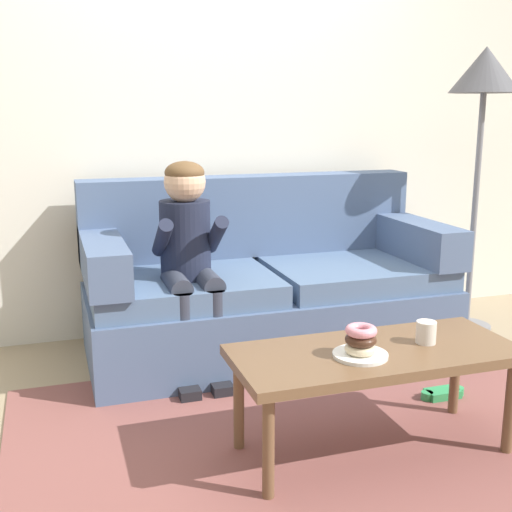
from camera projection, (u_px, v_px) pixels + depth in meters
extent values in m
plane|color=#9E896B|center=(296.00, 417.00, 2.89)|extent=(10.00, 10.00, 0.00)
cube|color=silver|center=(214.00, 101.00, 3.88)|extent=(8.00, 0.10, 2.80)
cube|color=brown|center=(318.00, 442.00, 2.66)|extent=(2.49, 1.83, 0.01)
cube|color=slate|center=(269.00, 320.00, 3.64)|extent=(1.99, 0.90, 0.38)
cube|color=slate|center=(182.00, 287.00, 3.38)|extent=(0.96, 0.74, 0.12)
cube|color=slate|center=(354.00, 272.00, 3.68)|extent=(0.96, 0.74, 0.12)
cube|color=slate|center=(250.00, 215.00, 3.84)|extent=(1.99, 0.20, 0.47)
cube|color=slate|center=(103.00, 259.00, 3.27)|extent=(0.20, 0.90, 0.22)
cube|color=slate|center=(412.00, 238.00, 3.81)|extent=(0.20, 0.90, 0.22)
cube|color=brown|center=(376.00, 354.00, 2.51)|extent=(1.13, 0.48, 0.04)
cylinder|color=brown|center=(268.00, 448.00, 2.24)|extent=(0.04, 0.04, 0.40)
cylinder|color=brown|center=(510.00, 408.00, 2.54)|extent=(0.04, 0.04, 0.40)
cylinder|color=brown|center=(239.00, 404.00, 2.57)|extent=(0.04, 0.04, 0.40)
cylinder|color=brown|center=(455.00, 373.00, 2.88)|extent=(0.04, 0.04, 0.40)
cylinder|color=#1E2338|center=(185.00, 239.00, 3.30)|extent=(0.26, 0.26, 0.40)
sphere|color=#DBAD89|center=(185.00, 182.00, 3.22)|extent=(0.21, 0.21, 0.21)
ellipsoid|color=brown|center=(185.00, 173.00, 3.21)|extent=(0.20, 0.20, 0.12)
cylinder|color=#333847|center=(177.00, 284.00, 3.18)|extent=(0.11, 0.30, 0.11)
cylinder|color=#333847|center=(184.00, 337.00, 3.09)|extent=(0.09, 0.09, 0.44)
cube|color=black|center=(187.00, 390.00, 3.10)|extent=(0.10, 0.20, 0.06)
cylinder|color=#1E2338|center=(162.00, 238.00, 3.16)|extent=(0.07, 0.29, 0.23)
cylinder|color=#333847|center=(208.00, 281.00, 3.23)|extent=(0.11, 0.30, 0.11)
cylinder|color=#333847|center=(216.00, 334.00, 3.14)|extent=(0.09, 0.09, 0.44)
cube|color=black|center=(219.00, 386.00, 3.15)|extent=(0.10, 0.20, 0.06)
cylinder|color=#1E2338|center=(216.00, 235.00, 3.24)|extent=(0.07, 0.29, 0.23)
cylinder|color=white|center=(360.00, 355.00, 2.43)|extent=(0.21, 0.21, 0.01)
torus|color=beige|center=(360.00, 349.00, 2.42)|extent=(0.15, 0.15, 0.04)
torus|color=#422619|center=(361.00, 340.00, 2.41)|extent=(0.15, 0.15, 0.04)
torus|color=pink|center=(361.00, 330.00, 2.41)|extent=(0.17, 0.17, 0.04)
cylinder|color=silver|center=(426.00, 332.00, 2.56)|extent=(0.08, 0.08, 0.09)
cube|color=#339E56|center=(442.00, 395.00, 3.06)|extent=(0.16, 0.09, 0.05)
cylinder|color=#339E56|center=(427.00, 397.00, 3.04)|extent=(0.06, 0.06, 0.05)
cylinder|color=#339E56|center=(458.00, 392.00, 3.09)|extent=(0.06, 0.06, 0.05)
cylinder|color=slate|center=(466.00, 327.00, 4.06)|extent=(0.30, 0.30, 0.03)
cylinder|color=slate|center=(475.00, 209.00, 3.89)|extent=(0.04, 0.04, 1.47)
cone|color=#4C4C51|center=(485.00, 70.00, 3.71)|extent=(0.40, 0.40, 0.26)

